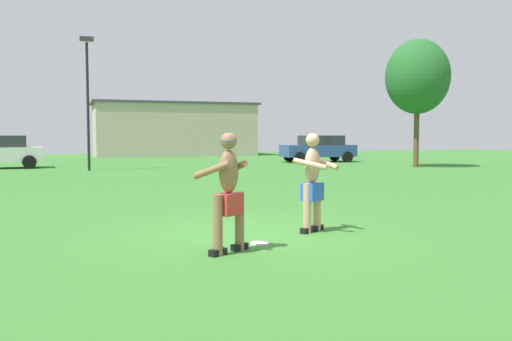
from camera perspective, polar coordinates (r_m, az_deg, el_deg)
ground_plane at (r=8.75m, az=-0.36°, el=-6.73°), size 80.00×80.00×0.00m
player_with_cap at (r=7.24m, az=-2.96°, el=-1.81°), size 0.79×0.73×1.64m
player_in_blue at (r=8.85m, az=6.05°, el=-1.06°), size 0.76×0.74×1.63m
frisbee at (r=7.93m, az=0.42°, el=-7.73°), size 0.28×0.28×0.03m
car_blue_mid_lot at (r=32.19m, az=6.69°, el=2.38°), size 4.40×2.22×1.58m
lamp_post at (r=25.44m, az=-17.48°, el=8.23°), size 0.60×0.24×5.98m
outbuilding_behind_lot at (r=42.90m, az=-8.73°, el=4.36°), size 12.58×5.89×4.12m
tree_right_field at (r=28.10m, az=16.81°, el=9.50°), size 3.16×3.16×6.34m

